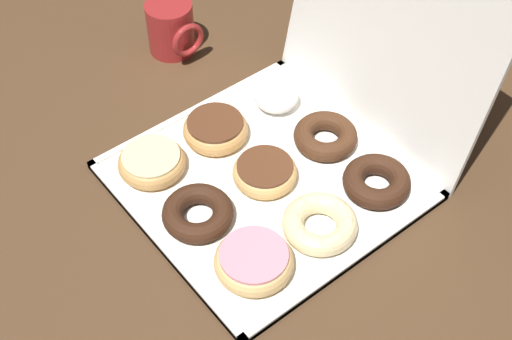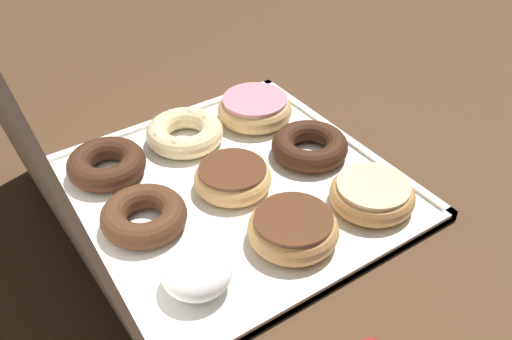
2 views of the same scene
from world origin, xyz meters
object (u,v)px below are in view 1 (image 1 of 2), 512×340
Objects in this scene: chocolate_frosted_donut_3 at (215,129)px; powdered_filled_donut_6 at (277,96)px; cruller_donut_5 at (320,223)px; chocolate_frosted_donut_4 at (264,171)px; donut_box at (265,181)px; chocolate_cake_ring_donut_7 at (325,136)px; pink_frosted_donut_2 at (254,261)px; chocolate_cake_ring_donut_8 at (377,181)px; glazed_ring_donut_0 at (152,162)px; chocolate_cake_ring_donut_1 at (196,211)px; coffee_mug at (171,27)px.

powdered_filled_donut_6 reaches higher than chocolate_frosted_donut_3.
chocolate_frosted_donut_4 is at bearing -179.77° from cruller_donut_5.
donut_box is 0.02m from chocolate_frosted_donut_4.
chocolate_frosted_donut_3 is 1.06× the size of chocolate_frosted_donut_4.
pink_frosted_donut_2 is at bearing -63.64° from chocolate_cake_ring_donut_7.
chocolate_frosted_donut_4 is 0.18m from powdered_filled_donut_6.
powdered_filled_donut_6 is 0.73× the size of chocolate_cake_ring_donut_7.
chocolate_cake_ring_donut_8 is at bearing 27.84° from chocolate_frosted_donut_3.
pink_frosted_donut_2 is 0.18m from chocolate_frosted_donut_4.
pink_frosted_donut_2 is at bearing -90.26° from chocolate_cake_ring_donut_8.
chocolate_frosted_donut_3 reaches higher than glazed_ring_donut_0.
pink_frosted_donut_2 is 0.36m from powdered_filled_donut_6.
powdered_filled_donut_6 is at bearing 88.06° from glazed_ring_donut_0.
cruller_donut_5 and chocolate_cake_ring_donut_8 have the same top height.
chocolate_frosted_donut_3 is at bearing -152.16° from chocolate_cake_ring_donut_8.
chocolate_cake_ring_donut_1 is (-0.00, -0.14, 0.02)m from donut_box.
chocolate_cake_ring_donut_7 is at bearing 63.44° from glazed_ring_donut_0.
powdered_filled_donut_6 reaches higher than glazed_ring_donut_0.
chocolate_cake_ring_donut_8 is (0.13, 0.27, 0.00)m from chocolate_cake_ring_donut_1.
chocolate_cake_ring_donut_1 is (0.13, -0.00, -0.00)m from glazed_ring_donut_0.
donut_box is 3.83× the size of coffee_mug.
chocolate_frosted_donut_4 is at bearing -46.33° from powdered_filled_donut_6.
chocolate_frosted_donut_4 and cruller_donut_5 have the same top height.
chocolate_frosted_donut_4 reaches higher than chocolate_cake_ring_donut_7.
donut_box is 0.14m from chocolate_cake_ring_donut_7.
pink_frosted_donut_2 reaches higher than donut_box.
powdered_filled_donut_6 is at bearing -179.81° from chocolate_cake_ring_donut_8.
glazed_ring_donut_0 is 1.06× the size of chocolate_frosted_donut_4.
powdered_filled_donut_6 is (-0.13, 0.13, 0.03)m from donut_box.
chocolate_cake_ring_donut_1 is 0.44m from coffee_mug.
pink_frosted_donut_2 is 1.05× the size of chocolate_frosted_donut_3.
pink_frosted_donut_2 is at bearing -93.55° from cruller_donut_5.
cruller_donut_5 is (0.14, 0.00, -0.00)m from chocolate_frosted_donut_4.
cruller_donut_5 is at bearing 1.51° from chocolate_frosted_donut_3.
coffee_mug is (-0.26, -0.05, 0.02)m from powdered_filled_donut_6.
chocolate_cake_ring_donut_8 is at bearing 45.41° from donut_box.
coffee_mug reaches higher than powdered_filled_donut_6.
chocolate_frosted_donut_3 is (0.01, 0.13, 0.00)m from glazed_ring_donut_0.
pink_frosted_donut_2 is at bearing -45.02° from powdered_filled_donut_6.
chocolate_cake_ring_donut_7 is (0.00, 0.13, -0.00)m from chocolate_frosted_donut_4.
pink_frosted_donut_2 is 1.01× the size of cruller_donut_5.
chocolate_cake_ring_donut_1 is at bearing -90.64° from chocolate_frosted_donut_4.
donut_box is 3.83× the size of chocolate_cake_ring_donut_8.
pink_frosted_donut_2 is 0.28m from chocolate_frosted_donut_3.
chocolate_cake_ring_donut_8 is at bearing 63.40° from chocolate_cake_ring_donut_1.
glazed_ring_donut_0 is 1.02× the size of chocolate_cake_ring_donut_8.
coffee_mug reaches higher than chocolate_cake_ring_donut_1.
chocolate_frosted_donut_4 is (0.13, 0.13, -0.00)m from glazed_ring_donut_0.
chocolate_cake_ring_donut_7 is 0.99× the size of chocolate_cake_ring_donut_8.
chocolate_cake_ring_donut_7 is at bearing 89.21° from chocolate_cake_ring_donut_1.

